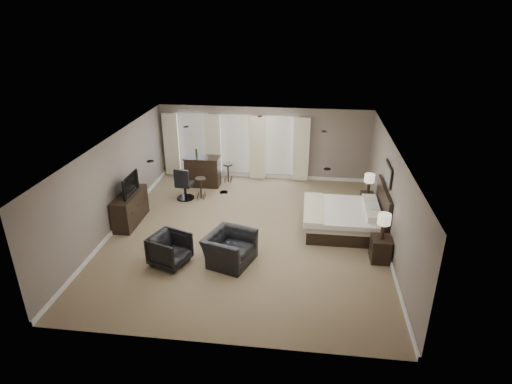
# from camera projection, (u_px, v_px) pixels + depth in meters

# --- Properties ---
(room) EXTENTS (7.60, 8.60, 2.64)m
(room) POSITION_uv_depth(u_px,v_px,m) (247.00, 191.00, 11.41)
(room) COLOR #78664C
(room) RESTS_ON ground
(window_bay) EXTENTS (5.25, 0.20, 2.30)m
(window_bay) POSITION_uv_depth(u_px,v_px,m) (236.00, 146.00, 15.29)
(window_bay) COLOR silver
(window_bay) RESTS_ON room
(bed) EXTENTS (2.12, 2.02, 1.35)m
(bed) POSITION_uv_depth(u_px,v_px,m) (342.00, 208.00, 11.86)
(bed) COLOR silver
(bed) RESTS_ON ground
(nightstand_near) EXTENTS (0.46, 0.57, 0.62)m
(nightstand_near) POSITION_uv_depth(u_px,v_px,m) (380.00, 249.00, 10.59)
(nightstand_near) COLOR black
(nightstand_near) RESTS_ON ground
(nightstand_far) EXTENTS (0.40, 0.49, 0.53)m
(nightstand_far) POSITION_uv_depth(u_px,v_px,m) (367.00, 201.00, 13.24)
(nightstand_far) COLOR black
(nightstand_far) RESTS_ON ground
(lamp_near) EXTENTS (0.32, 0.32, 0.66)m
(lamp_near) POSITION_uv_depth(u_px,v_px,m) (383.00, 226.00, 10.33)
(lamp_near) COLOR beige
(lamp_near) RESTS_ON nightstand_near
(lamp_far) EXTENTS (0.31, 0.31, 0.63)m
(lamp_far) POSITION_uv_depth(u_px,v_px,m) (369.00, 184.00, 13.00)
(lamp_far) COLOR beige
(lamp_far) RESTS_ON nightstand_far
(wall_art) EXTENTS (0.04, 0.96, 0.56)m
(wall_art) POSITION_uv_depth(u_px,v_px,m) (388.00, 174.00, 11.29)
(wall_art) COLOR slate
(wall_art) RESTS_ON room
(dresser) EXTENTS (0.51, 1.57, 0.91)m
(dresser) POSITION_uv_depth(u_px,v_px,m) (130.00, 208.00, 12.36)
(dresser) COLOR black
(dresser) RESTS_ON ground
(tv) EXTENTS (0.59, 1.02, 0.13)m
(tv) POSITION_uv_depth(u_px,v_px,m) (128.00, 192.00, 12.15)
(tv) COLOR black
(tv) RESTS_ON dresser
(armchair_near) EXTENTS (1.09, 1.35, 1.02)m
(armchair_near) POSITION_uv_depth(u_px,v_px,m) (230.00, 244.00, 10.43)
(armchair_near) COLOR black
(armchair_near) RESTS_ON ground
(armchair_far) EXTENTS (1.01, 1.04, 0.86)m
(armchair_far) POSITION_uv_depth(u_px,v_px,m) (170.00, 248.00, 10.39)
(armchair_far) COLOR black
(armchair_far) RESTS_ON ground
(bar_counter) EXTENTS (1.21, 0.63, 1.06)m
(bar_counter) POSITION_uv_depth(u_px,v_px,m) (203.00, 171.00, 14.87)
(bar_counter) COLOR black
(bar_counter) RESTS_ON ground
(bar_stool_left) EXTENTS (0.39, 0.39, 0.72)m
(bar_stool_left) POSITION_uv_depth(u_px,v_px,m) (201.00, 188.00, 13.94)
(bar_stool_left) COLOR black
(bar_stool_left) RESTS_ON ground
(bar_stool_right) EXTENTS (0.38, 0.38, 0.69)m
(bar_stool_right) POSITION_uv_depth(u_px,v_px,m) (228.00, 173.00, 15.23)
(bar_stool_right) COLOR black
(bar_stool_right) RESTS_ON ground
(desk_chair) EXTENTS (0.62, 0.62, 1.10)m
(desk_chair) POSITION_uv_depth(u_px,v_px,m) (185.00, 183.00, 13.83)
(desk_chair) COLOR black
(desk_chair) RESTS_ON ground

